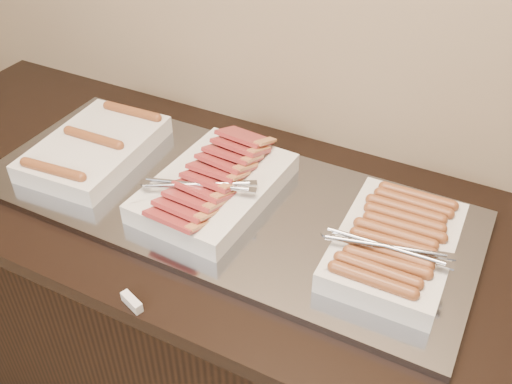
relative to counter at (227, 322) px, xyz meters
The scene contains 6 objects.
counter is the anchor object (origin of this frame).
warming_tray 0.46m from the counter, ahead, with size 1.20×0.50×0.02m, color gray.
dish_left 0.62m from the counter, behind, with size 0.27×0.38×0.07m.
dish_center 0.50m from the counter, 168.06° to the right, with size 0.28×0.41×0.10m.
dish_right 0.66m from the counter, ahead, with size 0.27×0.36×0.08m.
label_holder 0.58m from the counter, 89.48° to the right, with size 0.06×0.02×0.02m, color silver.
Camera 1 is at (0.57, 1.22, 1.78)m, focal length 40.00 mm.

